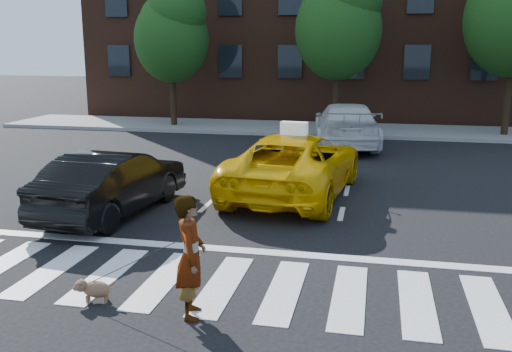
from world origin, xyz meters
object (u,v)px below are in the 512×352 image
Objects in this scene: tree_left at (172,30)px; taxi at (295,164)px; white_suv at (346,125)px; woman at (191,257)px; dog at (93,289)px; tree_mid at (339,19)px; black_sedan at (113,182)px.

taxi is at bearing -56.75° from tree_left.
white_suv is (8.13, -3.42, -3.62)m from tree_left.
woman is 1.71m from dog.
taxi is at bearing -91.23° from tree_mid.
tree_mid is at bearing -86.49° from white_suv.
white_suv reaches higher than taxi.
tree_left is 1.47× the size of black_sedan.
black_sedan is at bearing -75.58° from tree_left.
white_suv is 9.24× the size of dog.
tree_mid reaches higher than taxi.
tree_left reaches higher than white_suv.
tree_left is 9.53m from white_suv.
tree_mid is (7.50, -0.00, 0.41)m from tree_left.
tree_left is 19.67m from woman.
black_sedan is 7.22× the size of dog.
tree_left is 19.20m from dog.
white_suv is at bearing -22.82° from tree_left.
taxi is 1.28× the size of black_sedan.
black_sedan is at bearing -106.32° from tree_mid.
taxi is 7.04m from woman.
tree_left is at bearing -29.74° from white_suv.
tree_left is at bearing -70.02° from black_sedan.
woman is at bearing -69.33° from tree_left.
tree_left is 0.92× the size of tree_mid.
dog is at bearing -73.71° from tree_left.
woman is (-1.30, -14.68, 0.06)m from white_suv.
tree_left is 7.51m from tree_mid.
dog is (5.25, -17.98, -4.23)m from tree_left.
white_suv reaches higher than black_sedan.
tree_left is at bearing 6.16° from woman.
white_suv is (4.62, 10.22, 0.09)m from black_sedan.
white_suv is at bearing 60.17° from dog.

